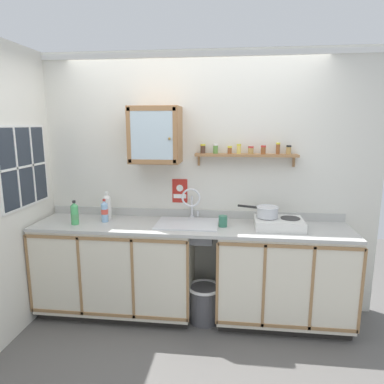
% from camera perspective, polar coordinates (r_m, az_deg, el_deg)
% --- Properties ---
extents(floor, '(6.02, 6.02, 0.00)m').
position_cam_1_polar(floor, '(3.38, -1.09, -22.66)').
color(floor, '#565451').
rests_on(floor, ground).
extents(back_wall, '(3.62, 0.07, 2.58)m').
position_cam_1_polar(back_wall, '(3.49, 0.27, 1.58)').
color(back_wall, silver).
rests_on(back_wall, ground).
extents(lower_cabinet_run, '(1.53, 0.59, 0.91)m').
position_cam_1_polar(lower_cabinet_run, '(3.60, -12.37, -12.33)').
color(lower_cabinet_run, black).
rests_on(lower_cabinet_run, ground).
extents(lower_cabinet_run_right, '(1.24, 0.59, 0.91)m').
position_cam_1_polar(lower_cabinet_run_right, '(3.45, 14.82, -13.48)').
color(lower_cabinet_run_right, black).
rests_on(lower_cabinet_run_right, ground).
extents(countertop, '(2.98, 0.61, 0.03)m').
position_cam_1_polar(countertop, '(3.27, -0.36, -5.73)').
color(countertop, '#B2B2AD').
rests_on(countertop, lower_cabinet_run).
extents(backsplash, '(2.98, 0.02, 0.08)m').
position_cam_1_polar(backsplash, '(3.53, 0.21, -3.56)').
color(backsplash, '#B2B2AD').
rests_on(backsplash, countertop).
extents(sink, '(0.58, 0.47, 0.47)m').
position_cam_1_polar(sink, '(3.32, -0.71, -5.75)').
color(sink, silver).
rests_on(sink, countertop).
extents(hot_plate_stove, '(0.44, 0.33, 0.09)m').
position_cam_1_polar(hot_plate_stove, '(3.25, 14.19, -5.07)').
color(hot_plate_stove, silver).
rests_on(hot_plate_stove, countertop).
extents(saucepan, '(0.37, 0.21, 0.10)m').
position_cam_1_polar(saucepan, '(3.24, 12.32, -3.17)').
color(saucepan, silver).
rests_on(saucepan, hot_plate_stove).
extents(bottle_soda_green_0, '(0.07, 0.07, 0.23)m').
position_cam_1_polar(bottle_soda_green_0, '(3.45, -18.88, -3.48)').
color(bottle_soda_green_0, '#4CB266').
rests_on(bottle_soda_green_0, countertop).
extents(bottle_water_blue_1, '(0.07, 0.07, 0.23)m').
position_cam_1_polar(bottle_water_blue_1, '(3.45, -14.29, -3.13)').
color(bottle_water_blue_1, '#8CB7E0').
rests_on(bottle_water_blue_1, countertop).
extents(bottle_opaque_white_2, '(0.08, 0.08, 0.28)m').
position_cam_1_polar(bottle_opaque_white_2, '(3.54, -13.90, -2.41)').
color(bottle_opaque_white_2, white).
rests_on(bottle_opaque_white_2, countertop).
extents(mug, '(0.08, 0.12, 0.10)m').
position_cam_1_polar(mug, '(3.22, 5.14, -4.81)').
color(mug, '#337259').
rests_on(mug, countertop).
extents(wall_cabinet, '(0.48, 0.34, 0.53)m').
position_cam_1_polar(wall_cabinet, '(3.32, -6.09, 9.38)').
color(wall_cabinet, '#996B42').
extents(spice_shelf, '(0.98, 0.14, 0.23)m').
position_cam_1_polar(spice_shelf, '(3.34, 8.84, 6.31)').
color(spice_shelf, '#996B42').
extents(warning_sign, '(0.15, 0.01, 0.24)m').
position_cam_1_polar(warning_sign, '(3.50, -2.03, 0.15)').
color(warning_sign, '#B2261E').
extents(window, '(0.03, 0.72, 0.75)m').
position_cam_1_polar(window, '(3.50, -26.11, 3.81)').
color(window, '#262D38').
extents(trash_bin, '(0.33, 0.33, 0.36)m').
position_cam_1_polar(trash_bin, '(3.49, 2.04, -17.81)').
color(trash_bin, '#4C4C51').
rests_on(trash_bin, ground).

